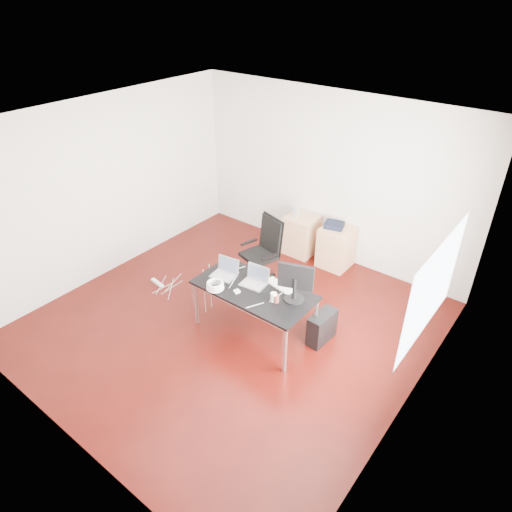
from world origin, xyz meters
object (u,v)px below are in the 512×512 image
Objects in this scene: filing_cabinet_left at (301,235)px; filing_cabinet_right at (336,247)px; desk at (254,292)px; office_chair at (264,248)px; pc_tower at (322,327)px.

filing_cabinet_right is (0.69, 0.00, 0.00)m from filing_cabinet_left.
desk is 1.48× the size of office_chair.
filing_cabinet_right is (0.03, 2.19, -0.33)m from desk.
desk is 2.31m from filing_cabinet_left.
desk is 2.21m from filing_cabinet_right.
pc_tower is (1.48, -1.76, -0.13)m from filing_cabinet_left.
pc_tower is (0.82, 0.43, -0.46)m from desk.
desk is 1.26m from office_chair.
desk is at bearing -148.50° from pc_tower.
office_chair is (-0.65, 1.07, -0.07)m from desk.
filing_cabinet_right is (0.68, 1.12, -0.26)m from office_chair.
office_chair is 2.40× the size of pc_tower.
filing_cabinet_right is at bearing 74.96° from office_chair.
filing_cabinet_right reaches higher than pc_tower.
pc_tower is at bearing 27.48° from desk.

